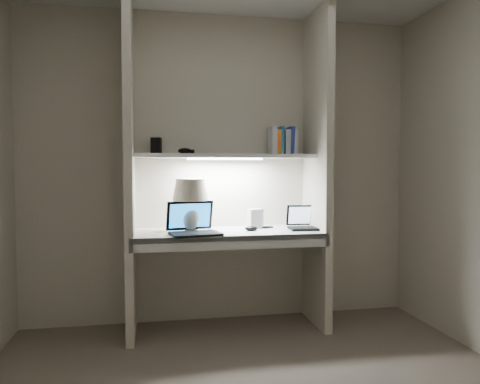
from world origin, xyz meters
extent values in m
cube|color=beige|center=(0.00, 1.50, 1.25)|extent=(3.20, 0.01, 2.50)
cube|color=beige|center=(-0.73, 1.23, 1.25)|extent=(0.06, 0.55, 2.50)
cube|color=beige|center=(0.73, 1.23, 1.25)|extent=(0.06, 0.55, 2.50)
cube|color=white|center=(0.00, 1.23, 0.75)|extent=(1.40, 0.55, 0.04)
cube|color=silver|center=(0.00, 0.96, 0.72)|extent=(1.46, 0.03, 0.10)
cube|color=silver|center=(0.00, 1.32, 1.35)|extent=(1.40, 0.36, 0.03)
cube|color=white|center=(0.00, 1.32, 1.33)|extent=(0.60, 0.04, 0.02)
cylinder|color=white|center=(-0.28, 1.23, 0.78)|extent=(0.10, 0.10, 0.02)
ellipsoid|color=white|center=(-0.28, 1.23, 0.87)|extent=(0.14, 0.14, 0.17)
cylinder|color=white|center=(-0.28, 1.23, 0.97)|extent=(0.02, 0.02, 0.07)
sphere|color=#FFD899|center=(-0.28, 1.23, 1.05)|extent=(0.04, 0.04, 0.04)
cube|color=black|center=(-0.26, 1.05, 0.78)|extent=(0.40, 0.31, 0.02)
cube|color=black|center=(-0.26, 1.05, 0.79)|extent=(0.33, 0.23, 0.00)
cube|color=black|center=(-0.29, 1.20, 0.90)|extent=(0.36, 0.13, 0.22)
cube|color=#1B84EB|center=(-0.29, 1.19, 0.90)|extent=(0.32, 0.11, 0.18)
cube|color=black|center=(0.64, 1.18, 0.78)|extent=(0.31, 0.23, 0.02)
cube|color=black|center=(0.64, 1.18, 0.79)|extent=(0.26, 0.16, 0.00)
cube|color=black|center=(0.65, 1.31, 0.87)|extent=(0.30, 0.08, 0.17)
cube|color=silver|center=(0.65, 1.30, 0.87)|extent=(0.26, 0.07, 0.14)
cube|color=silver|center=(0.25, 1.34, 0.85)|extent=(0.13, 0.10, 0.16)
ellipsoid|color=black|center=(0.18, 1.19, 0.79)|extent=(0.11, 0.07, 0.04)
torus|color=black|center=(0.36, 1.35, 0.78)|extent=(0.11, 0.11, 0.01)
cube|color=#E7F433|center=(-0.52, 1.28, 0.77)|extent=(0.08, 0.08, 0.00)
cube|color=silver|center=(0.58, 1.38, 1.47)|extent=(0.03, 0.15, 0.20)
cube|color=#263B98|center=(0.55, 1.38, 1.48)|extent=(0.04, 0.15, 0.23)
cube|color=#B2B3AE|center=(0.51, 1.38, 1.47)|extent=(0.04, 0.15, 0.20)
cube|color=teal|center=(0.47, 1.38, 1.48)|extent=(0.03, 0.15, 0.23)
cube|color=orange|center=(0.44, 1.38, 1.47)|extent=(0.03, 0.15, 0.20)
cube|color=silver|center=(0.40, 1.38, 1.48)|extent=(0.04, 0.15, 0.23)
cube|color=black|center=(-0.53, 1.42, 1.43)|extent=(0.09, 0.07, 0.13)
ellipsoid|color=black|center=(-0.31, 1.34, 1.39)|extent=(0.12, 0.10, 0.05)
camera|label=1|loc=(-0.58, -2.32, 1.27)|focal=35.00mm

